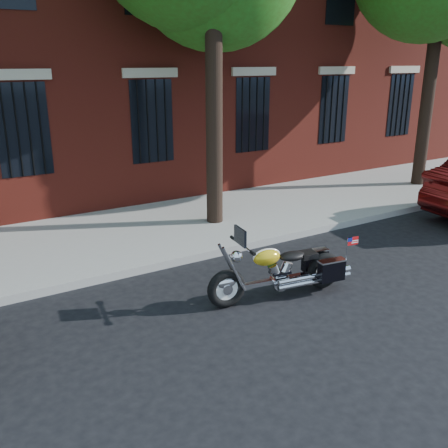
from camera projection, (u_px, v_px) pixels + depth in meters
ground at (274, 276)px, 8.80m from camera, size 120.00×120.00×0.00m
curb at (232, 248)px, 9.89m from camera, size 40.00×0.16×0.15m
sidewalk at (188, 223)px, 11.42m from camera, size 40.00×3.60×0.15m
motorcycle at (285, 272)px, 7.93m from camera, size 2.44×0.92×1.26m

